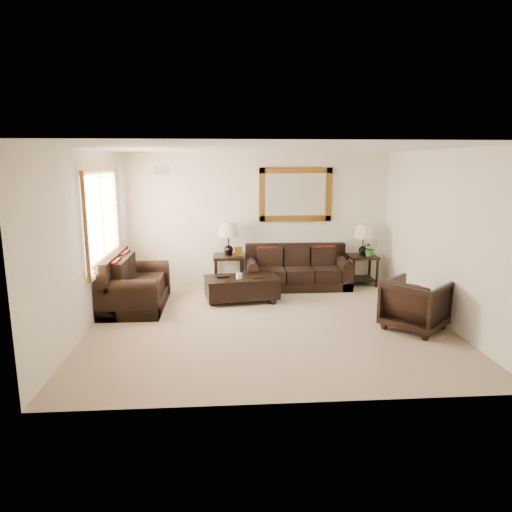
{
  "coord_description": "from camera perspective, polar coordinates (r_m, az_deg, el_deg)",
  "views": [
    {
      "loc": [
        -0.68,
        -6.86,
        2.48
      ],
      "look_at": [
        -0.14,
        0.6,
        0.96
      ],
      "focal_mm": 32.0,
      "sensor_mm": 36.0,
      "label": 1
    }
  ],
  "objects": [
    {
      "name": "loveseat",
      "position": [
        8.29,
        -15.22,
        -3.82
      ],
      "size": [
        1.0,
        1.68,
        0.94
      ],
      "rotation": [
        0.0,
        0.0,
        1.57
      ],
      "color": "black",
      "rests_on": "room"
    },
    {
      "name": "coffee_table",
      "position": [
        8.35,
        -1.79,
        -3.78
      ],
      "size": [
        1.41,
        0.9,
        0.56
      ],
      "rotation": [
        0.0,
        0.0,
        0.15
      ],
      "color": "black",
      "rests_on": "room"
    },
    {
      "name": "window",
      "position": [
        8.07,
        -18.62,
        4.29
      ],
      "size": [
        0.07,
        1.96,
        1.66
      ],
      "color": "white",
      "rests_on": "room"
    },
    {
      "name": "end_table_right",
      "position": [
        9.62,
        13.21,
        1.25
      ],
      "size": [
        0.57,
        0.57,
        1.25
      ],
      "color": "black",
      "rests_on": "room"
    },
    {
      "name": "armchair",
      "position": [
        7.32,
        19.33,
        -5.46
      ],
      "size": [
        1.13,
        1.13,
        0.85
      ],
      "primitive_type": "imported",
      "rotation": [
        0.0,
        0.0,
        2.31
      ],
      "color": "black",
      "rests_on": "floor"
    },
    {
      "name": "air_vent",
      "position": [
        9.42,
        -11.75,
        10.48
      ],
      "size": [
        0.25,
        0.02,
        0.18
      ],
      "primitive_type": "cube",
      "color": "#999999",
      "rests_on": "room"
    },
    {
      "name": "end_table_left",
      "position": [
        9.16,
        -3.45,
        1.39
      ],
      "size": [
        0.61,
        0.61,
        1.34
      ],
      "color": "black",
      "rests_on": "room"
    },
    {
      "name": "mirror",
      "position": [
        9.47,
        4.96,
        7.65
      ],
      "size": [
        1.5,
        0.06,
        1.1
      ],
      "color": "#513A10",
      "rests_on": "room"
    },
    {
      "name": "room",
      "position": [
        6.99,
        1.54,
        2.2
      ],
      "size": [
        5.51,
        5.01,
        2.71
      ],
      "color": "gray",
      "rests_on": "ground"
    },
    {
      "name": "sofa",
      "position": [
        9.33,
        5.16,
        -2.0
      ],
      "size": [
        2.07,
        0.89,
        0.85
      ],
      "color": "black",
      "rests_on": "room"
    },
    {
      "name": "potted_plant",
      "position": [
        9.57,
        14.08,
        0.76
      ],
      "size": [
        0.35,
        0.38,
        0.26
      ],
      "primitive_type": "imported",
      "rotation": [
        0.0,
        0.0,
        0.15
      ],
      "color": "#28591E",
      "rests_on": "end_table_right"
    }
  ]
}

